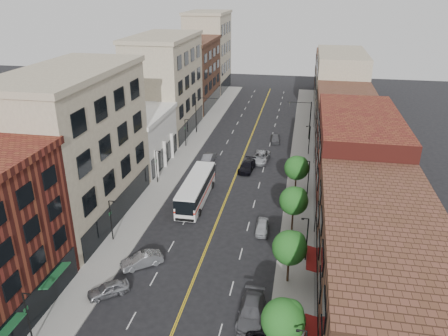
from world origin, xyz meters
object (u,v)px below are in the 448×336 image
Objects in this scene: car_angle_b at (142,260)px; car_parked_mid at (251,311)px; car_angle_a at (108,289)px; car_lane_behind at (209,157)px; city_bus at (196,188)px; car_lane_c at (275,138)px; car_lane_b at (261,157)px; car_lane_a at (247,166)px; car_parked_far at (262,227)px.

car_parked_mid is (12.31, -5.66, 0.06)m from car_angle_b.
car_angle_a is 34.89m from car_lane_behind.
city_bus reaches higher than car_angle_a.
car_lane_c is at bearing 70.71° from city_bus.
car_lane_b is at bearing -103.28° from car_lane_c.
car_angle_a is at bearing -100.10° from city_bus.
car_lane_behind reaches higher than car_lane_c.
city_bus reaches higher than car_lane_a.
city_bus is 3.06× the size of car_lane_c.
car_parked_far is at bearing -69.67° from car_lane_a.
car_lane_c is (-1.54, 47.24, -0.08)m from car_parked_mid.
city_bus reaches higher than car_lane_b.
city_bus is 21.01m from car_angle_a.
car_angle_b is at bearing -108.58° from car_lane_c.
city_bus is 3.23× the size of car_parked_far.
city_bus is 2.77× the size of car_lane_behind.
car_angle_b is at bearing -101.82° from car_lane_b.
car_lane_b is at bearing 95.66° from car_parked_mid.
car_angle_b is 42.96m from car_lane_c.
car_lane_b is at bearing 74.80° from car_lane_a.
car_lane_a is 14.74m from car_lane_c.
car_angle_b is 29.83m from car_lane_behind.
car_angle_b is 0.82× the size of car_parked_mid.
car_lane_behind is at bearing -134.80° from car_lane_c.
car_lane_a is at bearing 160.91° from car_lane_behind.
car_lane_a reaches higher than car_angle_b.
car_parked_far is 22.37m from car_lane_b.
car_angle_b is 1.06× the size of car_lane_c.
car_angle_b is at bearing -143.96° from car_parked_far.
car_parked_far is at bearing 90.63° from car_angle_b.
car_lane_c is at bearing 85.14° from car_lane_b.
car_lane_b is (-3.18, 37.11, 0.00)m from car_parked_mid.
car_angle_b is 0.78× the size of car_lane_b.
car_angle_a is 0.77× the size of car_lane_a.
city_bus is 11.73m from car_parked_far.
car_lane_a is at bearing 101.22° from car_parked_far.
car_lane_c is (8.78, 25.90, -1.18)m from city_bus.
car_lane_behind is 1.10× the size of car_lane_c.
car_angle_a is 0.86× the size of car_lane_behind.
car_lane_c is (10.13, 11.76, -0.05)m from car_lane_behind.
car_lane_c is (1.65, 10.13, -0.08)m from car_lane_b.
city_bus reaches higher than car_parked_far.
car_lane_b is at bearing 94.43° from car_parked_far.
car_parked_mid is 1.37× the size of car_parked_far.
car_lane_a is (-4.90, 32.90, -0.04)m from car_parked_mid.
car_lane_b is (9.13, 31.46, 0.06)m from car_angle_b.
city_bus is 15.85m from car_angle_b.
car_parked_mid is at bearing -92.19° from car_lane_c.
city_bus is at bearing 97.26° from car_lane_behind.
car_parked_far is 23.38m from car_lane_behind.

